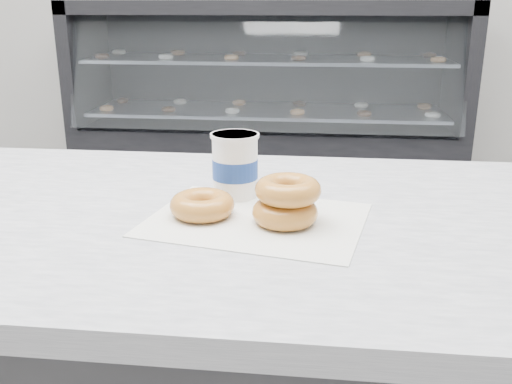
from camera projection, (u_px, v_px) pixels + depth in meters
display_case at (267, 124)px, 3.68m from camera, size 2.40×0.74×1.25m
wax_paper at (256, 220)px, 0.92m from camera, size 0.38×0.32×0.00m
donut_single at (202, 205)px, 0.93m from camera, size 0.14×0.14×0.04m
donut_stack at (286, 201)px, 0.90m from camera, size 0.15×0.15×0.07m
coffee_cup at (235, 165)px, 1.02m from camera, size 0.11×0.11×0.12m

